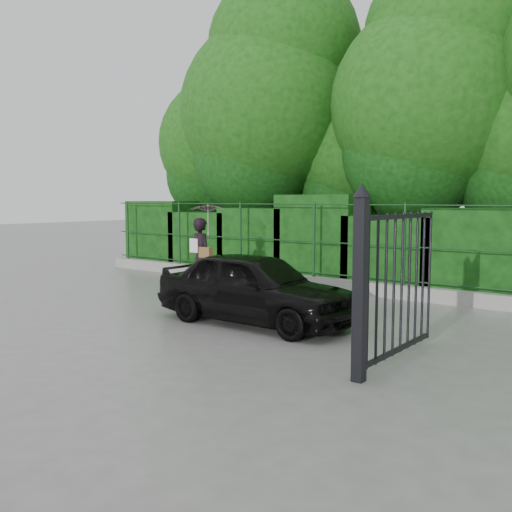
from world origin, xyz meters
The scene contains 8 objects.
ground centered at (0.00, 0.00, 0.00)m, with size 80.00×80.00×0.00m, color gray.
kerb centered at (0.00, 4.50, 0.15)m, with size 14.00×0.25×0.30m, color #9E9E99.
fence centered at (0.22, 4.50, 1.20)m, with size 14.13×0.06×1.80m.
hedge centered at (-0.01, 5.50, 1.00)m, with size 14.20×1.20×2.29m.
trees centered at (1.14, 7.74, 4.62)m, with size 17.10×6.15×8.08m.
gate centered at (4.60, -0.72, 1.19)m, with size 0.22×2.33×2.36m.
woman centered at (-1.18, 2.33, 1.32)m, with size 0.94×0.87×2.07m.
car centered at (1.65, 0.57, 0.64)m, with size 1.51×3.75×1.28m, color black.
Camera 1 is at (7.70, -7.21, 2.18)m, focal length 40.00 mm.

